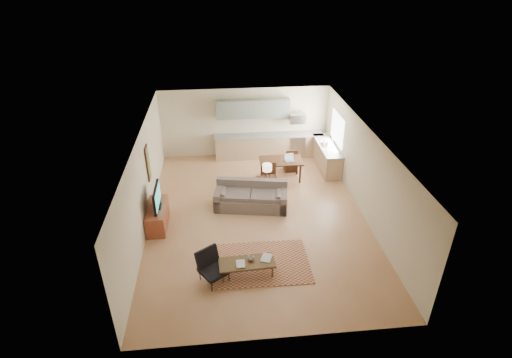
{
  "coord_description": "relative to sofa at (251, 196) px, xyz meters",
  "views": [
    {
      "loc": [
        -1.06,
        -10.1,
        6.99
      ],
      "look_at": [
        0.0,
        0.3,
        1.15
      ],
      "focal_mm": 28.0,
      "sensor_mm": 36.0,
      "label": 1
    }
  ],
  "objects": [
    {
      "name": "console_table",
      "position": [
        0.59,
        0.73,
        -0.09
      ],
      "size": [
        0.59,
        0.44,
        0.63
      ],
      "primitive_type": null,
      "rotation": [
        0.0,
        0.0,
        0.16
      ],
      "color": "#381F10",
      "rests_on": "floor"
    },
    {
      "name": "room",
      "position": [
        0.13,
        -0.54,
        0.94
      ],
      "size": [
        9.0,
        9.0,
        9.0
      ],
      "color": "#AA764E",
      "rests_on": "ground"
    },
    {
      "name": "kitchen_counter_back",
      "position": [
        1.03,
        3.64,
        0.05
      ],
      "size": [
        4.26,
        0.64,
        0.92
      ],
      "primitive_type": null,
      "color": "tan",
      "rests_on": "ground"
    },
    {
      "name": "laptop",
      "position": [
        1.51,
        1.63,
        0.47
      ],
      "size": [
        0.35,
        0.28,
        0.24
      ],
      "primitive_type": null,
      "rotation": [
        0.0,
        0.0,
        0.15
      ],
      "color": "#A5A8AD",
      "rests_on": "dining_table"
    },
    {
      "name": "soap_bottle",
      "position": [
        2.96,
        2.52,
        0.6
      ],
      "size": [
        0.12,
        0.12,
        0.19
      ],
      "primitive_type": "imported",
      "rotation": [
        0.0,
        0.0,
        -0.21
      ],
      "color": "beige",
      "rests_on": "kitchen_counter_right"
    },
    {
      "name": "kitchen_range",
      "position": [
        2.13,
        3.64,
        0.04
      ],
      "size": [
        0.62,
        0.62,
        0.9
      ],
      "primitive_type": "cube",
      "color": "#A5A8AD",
      "rests_on": "ground"
    },
    {
      "name": "rug",
      "position": [
        0.0,
        -2.69,
        -0.4
      ],
      "size": [
        2.53,
        1.77,
        0.02
      ],
      "primitive_type": "cube",
      "rotation": [
        0.0,
        0.0,
        -0.01
      ],
      "color": "brown",
      "rests_on": "floor"
    },
    {
      "name": "dining_table",
      "position": [
        1.21,
        1.73,
        -0.03
      ],
      "size": [
        1.52,
        0.89,
        0.76
      ],
      "primitive_type": null,
      "rotation": [
        0.0,
        0.0,
        -0.02
      ],
      "color": "#381F10",
      "rests_on": "floor"
    },
    {
      "name": "armchair",
      "position": [
        -1.2,
        -3.2,
        -0.0
      ],
      "size": [
        0.99,
        0.99,
        0.81
      ],
      "primitive_type": null,
      "rotation": [
        0.0,
        0.0,
        0.6
      ],
      "color": "black",
      "rests_on": "floor"
    },
    {
      "name": "dining_chair_near",
      "position": [
        0.75,
        1.09,
        0.05
      ],
      "size": [
        0.45,
        0.47,
        0.91
      ],
      "primitive_type": null,
      "rotation": [
        0.0,
        0.0,
        -0.04
      ],
      "color": "#381F10",
      "rests_on": "floor"
    },
    {
      "name": "tv",
      "position": [
        -2.78,
        -0.69,
        0.55
      ],
      "size": [
        0.11,
        1.07,
        0.64
      ],
      "primitive_type": null,
      "color": "black",
      "rests_on": "tv_credenza"
    },
    {
      "name": "coffee_table",
      "position": [
        -0.38,
        -3.08,
        -0.2
      ],
      "size": [
        1.42,
        0.63,
        0.42
      ],
      "primitive_type": null,
      "rotation": [
        0.0,
        0.0,
        0.05
      ],
      "color": "#463117",
      "rests_on": "floor"
    },
    {
      "name": "kitchen_counter_right",
      "position": [
        3.06,
        2.46,
        0.05
      ],
      "size": [
        0.64,
        2.26,
        0.92
      ],
      "primitive_type": null,
      "color": "tan",
      "rests_on": "ground"
    },
    {
      "name": "tv_credenza",
      "position": [
        -2.83,
        -0.69,
        -0.09
      ],
      "size": [
        0.54,
        1.39,
        0.64
      ],
      "primitive_type": null,
      "color": "brown",
      "rests_on": "floor"
    },
    {
      "name": "book_b",
      "position": [
        -0.0,
        -2.94,
        0.02
      ],
      "size": [
        0.47,
        0.5,
        0.03
      ],
      "primitive_type": "imported",
      "rotation": [
        0.0,
        0.0,
        -0.36
      ],
      "color": "navy",
      "rests_on": "coffee_table"
    },
    {
      "name": "triptych",
      "position": [
        0.03,
        3.93,
        1.34
      ],
      "size": [
        1.7,
        0.04,
        0.5
      ],
      "primitive_type": null,
      "color": "beige",
      "rests_on": "room"
    },
    {
      "name": "upper_cabinets",
      "position": [
        0.43,
        3.79,
        1.54
      ],
      "size": [
        2.8,
        0.34,
        0.7
      ],
      "primitive_type": "cube",
      "color": "gray",
      "rests_on": "room"
    },
    {
      "name": "dining_chair_far",
      "position": [
        1.67,
        2.37,
        0.04
      ],
      "size": [
        0.45,
        0.47,
        0.9
      ],
      "primitive_type": null,
      "rotation": [
        0.0,
        0.0,
        3.2
      ],
      "color": "#381F10",
      "rests_on": "floor"
    },
    {
      "name": "vase",
      "position": [
        -0.28,
        -3.01,
        0.1
      ],
      "size": [
        0.23,
        0.23,
        0.18
      ],
      "primitive_type": "imported",
      "rotation": [
        0.0,
        0.0,
        0.16
      ],
      "color": "black",
      "rests_on": "coffee_table"
    },
    {
      "name": "kitchen_microwave",
      "position": [
        2.13,
        3.66,
        1.14
      ],
      "size": [
        0.62,
        0.4,
        0.35
      ],
      "primitive_type": "cube",
      "color": "#A5A8AD",
      "rests_on": "room"
    },
    {
      "name": "book_a",
      "position": [
        -0.66,
        -3.15,
        0.02
      ],
      "size": [
        0.23,
        0.3,
        0.03
      ],
      "primitive_type": "imported",
      "rotation": [
        0.0,
        0.0,
        -0.02
      ],
      "color": "maroon",
      "rests_on": "coffee_table"
    },
    {
      "name": "wall_art_left",
      "position": [
        -3.08,
        0.36,
        1.14
      ],
      "size": [
        0.06,
        0.42,
        1.1
      ],
      "primitive_type": null,
      "color": "olive",
      "rests_on": "room"
    },
    {
      "name": "window_right",
      "position": [
        3.36,
        2.46,
        1.14
      ],
      "size": [
        0.02,
        1.4,
        1.05
      ],
      "primitive_type": "cube",
      "color": "white",
      "rests_on": "room"
    },
    {
      "name": "sofa",
      "position": [
        0.0,
        0.0,
        0.0
      ],
      "size": [
        2.51,
        1.43,
        0.82
      ],
      "primitive_type": null,
      "rotation": [
        0.0,
        0.0,
        -0.18
      ],
      "color": "brown",
      "rests_on": "floor"
    },
    {
      "name": "table_lamp",
      "position": [
        0.59,
        0.73,
        0.48
      ],
      "size": [
        0.38,
        0.38,
        0.51
      ],
      "primitive_type": null,
      "rotation": [
        0.0,
        0.0,
        0.27
      ],
      "color": "beige",
      "rests_on": "console_table"
    }
  ]
}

